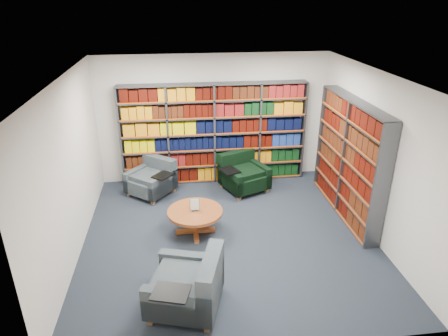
{
  "coord_description": "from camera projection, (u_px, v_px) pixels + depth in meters",
  "views": [
    {
      "loc": [
        -0.82,
        -5.91,
        3.96
      ],
      "look_at": [
        0.0,
        0.6,
        1.05
      ],
      "focal_mm": 32.0,
      "sensor_mm": 36.0,
      "label": 1
    }
  ],
  "objects": [
    {
      "name": "bookshelf_back",
      "position": [
        214.0,
        134.0,
        8.73
      ],
      "size": [
        4.0,
        0.28,
        2.2
      ],
      "color": "#47494F",
      "rests_on": "ground"
    },
    {
      "name": "room_shell",
      "position": [
        229.0,
        163.0,
        6.49
      ],
      "size": [
        5.02,
        5.02,
        2.82
      ],
      "color": "black",
      "rests_on": "ground"
    },
    {
      "name": "chair_teal_left",
      "position": [
        153.0,
        180.0,
        8.47
      ],
      "size": [
        1.15,
        1.15,
        0.74
      ],
      "color": "#01163E",
      "rests_on": "ground"
    },
    {
      "name": "bookshelf_right",
      "position": [
        349.0,
        159.0,
        7.42
      ],
      "size": [
        0.28,
        2.5,
        2.2
      ],
      "color": "#47494F",
      "rests_on": "ground"
    },
    {
      "name": "coffee_table",
      "position": [
        195.0,
        215.0,
        7.0
      ],
      "size": [
        0.97,
        0.97,
        0.68
      ],
      "color": "#965322",
      "rests_on": "ground"
    },
    {
      "name": "chair_green_right",
      "position": [
        242.0,
        175.0,
        8.65
      ],
      "size": [
        1.14,
        1.12,
        0.77
      ],
      "color": "black",
      "rests_on": "ground"
    },
    {
      "name": "chair_teal_front",
      "position": [
        191.0,
        288.0,
        5.33
      ],
      "size": [
        1.14,
        1.2,
        0.83
      ],
      "color": "#01163E",
      "rests_on": "ground"
    }
  ]
}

